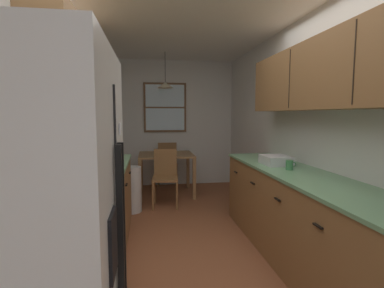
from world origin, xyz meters
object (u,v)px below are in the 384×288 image
(dining_chair_far, at_px, (167,162))
(storage_canister, at_px, (82,171))
(microwave_over_range, at_px, (33,76))
(stove_range, at_px, (63,271))
(dining_table, at_px, (166,160))
(dish_rack, at_px, (276,160))
(table_serving_bowl, at_px, (169,153))
(refrigerator, at_px, (20,274))
(trash_bin, at_px, (132,189))
(mug_by_coffeemaker, at_px, (290,165))
(dining_chair_near, at_px, (165,175))

(dining_chair_far, height_order, storage_canister, storage_canister)
(microwave_over_range, bearing_deg, stove_range, -0.03)
(dining_table, bearing_deg, dish_rack, -63.30)
(stove_range, distance_m, dish_rack, 2.33)
(storage_canister, relative_size, table_serving_bowl, 1.06)
(table_serving_bowl, bearing_deg, refrigerator, -102.16)
(trash_bin, bearing_deg, dining_chair_far, 67.42)
(trash_bin, bearing_deg, stove_range, -96.81)
(dining_chair_far, bearing_deg, dish_rack, -69.83)
(dining_chair_far, bearing_deg, mug_by_coffeemaker, -71.61)
(dining_chair_near, distance_m, trash_bin, 0.59)
(storage_canister, relative_size, mug_by_coffeemaker, 1.56)
(dining_chair_far, xyz_separation_m, table_serving_bowl, (-0.00, -0.69, 0.28))
(refrigerator, relative_size, storage_canister, 9.95)
(dining_chair_far, relative_size, table_serving_bowl, 5.56)
(dining_table, bearing_deg, microwave_over_range, -106.24)
(dining_chair_far, height_order, dish_rack, dish_rack)
(storage_canister, bearing_deg, trash_bin, 80.66)
(trash_bin, height_order, storage_canister, storage_canister)
(dining_table, distance_m, trash_bin, 1.08)
(dish_rack, distance_m, table_serving_bowl, 2.36)
(microwave_over_range, height_order, dining_table, microwave_over_range)
(stove_range, distance_m, dining_table, 3.46)
(dining_chair_far, relative_size, mug_by_coffeemaker, 8.18)
(mug_by_coffeemaker, distance_m, dish_rack, 0.31)
(dining_chair_near, bearing_deg, table_serving_bowl, 79.21)
(trash_bin, distance_m, storage_canister, 1.96)
(dining_table, distance_m, dish_rack, 2.45)
(microwave_over_range, bearing_deg, dining_chair_near, 71.20)
(trash_bin, distance_m, mug_by_coffeemaker, 2.39)
(stove_range, distance_m, table_serving_bowl, 3.43)
(microwave_over_range, bearing_deg, table_serving_bowl, 72.56)
(refrigerator, height_order, trash_bin, refrigerator)
(dining_chair_near, xyz_separation_m, trash_bin, (-0.51, -0.24, -0.16))
(stove_range, bearing_deg, microwave_over_range, 179.97)
(table_serving_bowl, bearing_deg, dining_chair_near, -100.79)
(refrigerator, bearing_deg, dining_chair_far, 79.55)
(refrigerator, height_order, mug_by_coffeemaker, refrigerator)
(dining_chair_near, distance_m, table_serving_bowl, 0.65)
(dining_chair_far, height_order, trash_bin, dining_chair_far)
(dining_table, xyz_separation_m, table_serving_bowl, (0.06, -0.06, 0.14))
(refrigerator, bearing_deg, trash_bin, 85.74)
(microwave_over_range, bearing_deg, mug_by_coffeemaker, 22.52)
(dining_chair_near, xyz_separation_m, storage_canister, (-0.81, -2.07, 0.49))
(dining_table, relative_size, dining_chair_far, 1.08)
(dining_table, bearing_deg, mug_by_coffeemaker, -66.15)
(dining_table, bearing_deg, storage_canister, -107.77)
(refrigerator, distance_m, microwave_over_range, 1.10)
(dining_chair_far, bearing_deg, microwave_over_range, -104.60)
(dish_rack, relative_size, table_serving_bowl, 2.10)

